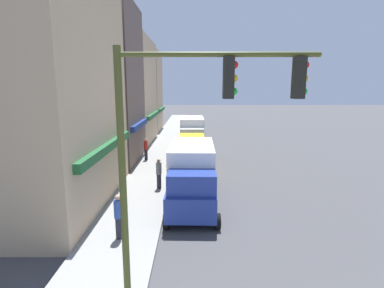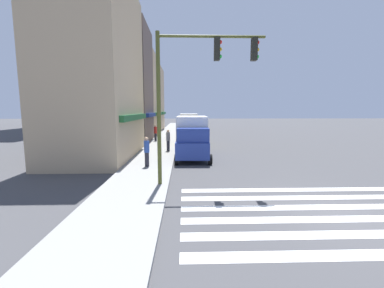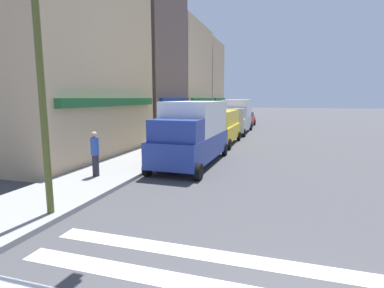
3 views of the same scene
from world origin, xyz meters
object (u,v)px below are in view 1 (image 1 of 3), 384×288
object	(u,v)px
traffic_signal	(189,129)
sedan_red	(192,131)
box_truck_silver	(192,133)
pedestrian_blue_shirt	(118,216)
van_yellow	(192,152)
pedestrian_grey_coat	(159,173)
box_truck_blue	(192,174)
pedestrian_red_jacket	(146,149)

from	to	relation	value
traffic_signal	sedan_red	bearing A→B (deg)	-0.13
box_truck_silver	pedestrian_blue_shirt	bearing A→B (deg)	170.57
van_yellow	sedan_red	bearing A→B (deg)	-0.21
van_yellow	pedestrian_grey_coat	size ratio (longest dim) A/B	2.83
box_truck_blue	box_truck_silver	world-z (taller)	same
sedan_red	box_truck_blue	bearing A→B (deg)	-179.13
van_yellow	pedestrian_red_jacket	distance (m)	4.34
van_yellow	pedestrian_blue_shirt	bearing A→B (deg)	164.83
pedestrian_grey_coat	pedestrian_red_jacket	distance (m)	7.17
pedestrian_red_jacket	pedestrian_grey_coat	bearing A→B (deg)	138.37
sedan_red	pedestrian_blue_shirt	bearing A→B (deg)	174.32
box_truck_blue	pedestrian_blue_shirt	world-z (taller)	box_truck_blue
van_yellow	pedestrian_blue_shirt	distance (m)	10.91
box_truck_silver	sedan_red	world-z (taller)	box_truck_silver
box_truck_blue	box_truck_silver	xyz separation A→B (m)	(13.88, 0.00, 0.00)
box_truck_blue	sedan_red	distance (m)	20.64
box_truck_blue	sedan_red	xyz separation A→B (m)	(20.63, 0.00, -0.75)
van_yellow	sedan_red	distance (m)	13.97
box_truck_silver	pedestrian_blue_shirt	xyz separation A→B (m)	(-17.75, 2.81, -0.51)
box_truck_silver	pedestrian_grey_coat	xyz separation A→B (m)	(-11.90, 1.91, -0.51)
van_yellow	pedestrian_blue_shirt	world-z (taller)	van_yellow
sedan_red	box_truck_silver	bearing A→B (deg)	-179.13
box_truck_blue	pedestrian_blue_shirt	size ratio (longest dim) A/B	3.53
traffic_signal	pedestrian_blue_shirt	xyz separation A→B (m)	(3.67, 2.75, -3.85)
traffic_signal	pedestrian_red_jacket	xyz separation A→B (m)	(16.46, 3.64, -3.85)
pedestrian_red_jacket	traffic_signal	bearing A→B (deg)	136.31
box_truck_blue	pedestrian_blue_shirt	bearing A→B (deg)	145.19
van_yellow	pedestrian_red_jacket	xyz separation A→B (m)	(2.26, 3.70, -0.21)
sedan_red	pedestrian_red_jacket	xyz separation A→B (m)	(-11.71, 3.70, 0.23)
box_truck_blue	van_yellow	distance (m)	6.67
sedan_red	pedestrian_red_jacket	distance (m)	12.28
traffic_signal	van_yellow	distance (m)	14.66
box_truck_blue	pedestrian_grey_coat	world-z (taller)	box_truck_blue
pedestrian_grey_coat	pedestrian_red_jacket	xyz separation A→B (m)	(6.94, 1.80, 0.00)
box_truck_blue	pedestrian_red_jacket	world-z (taller)	box_truck_blue
pedestrian_blue_shirt	pedestrian_red_jacket	size ratio (longest dim) A/B	1.00
box_truck_silver	sedan_red	xyz separation A→B (m)	(6.75, 0.00, -0.75)
pedestrian_grey_coat	pedestrian_red_jacket	size ratio (longest dim) A/B	1.00
traffic_signal	box_truck_blue	xyz separation A→B (m)	(7.54, -0.06, -3.33)
van_yellow	box_truck_silver	world-z (taller)	box_truck_silver
pedestrian_blue_shirt	pedestrian_red_jacket	xyz separation A→B (m)	(12.79, 0.89, 0.00)
box_truck_silver	pedestrian_red_jacket	xyz separation A→B (m)	(-4.96, 3.70, -0.51)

